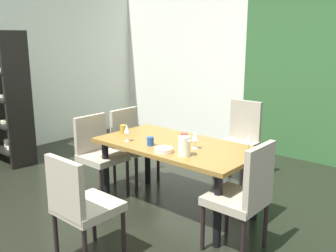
% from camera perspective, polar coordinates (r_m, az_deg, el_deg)
% --- Properties ---
extents(ground_plane, '(6.02, 5.77, 0.02)m').
position_cam_1_polar(ground_plane, '(3.97, -5.67, -13.05)').
color(ground_plane, black).
extents(back_panel_interior, '(2.70, 0.10, 2.77)m').
position_cam_1_polar(back_panel_interior, '(6.78, 1.74, 10.36)').
color(back_panel_interior, silver).
rests_on(back_panel_interior, ground_plane).
extents(dining_table, '(1.64, 0.85, 0.71)m').
position_cam_1_polar(dining_table, '(3.78, 1.29, -3.97)').
color(dining_table, olive).
rests_on(dining_table, ground_plane).
extents(chair_head_near, '(0.44, 0.44, 0.90)m').
position_cam_1_polar(chair_head_near, '(3.02, -13.24, -11.36)').
color(chair_head_near, tan).
rests_on(chair_head_near, ground_plane).
extents(chair_left_near, '(0.44, 0.44, 0.90)m').
position_cam_1_polar(chair_left_near, '(4.28, -10.57, -3.72)').
color(chair_left_near, tan).
rests_on(chair_left_near, ground_plane).
extents(chair_head_far, '(0.44, 0.45, 0.98)m').
position_cam_1_polar(chair_head_far, '(4.77, 10.94, -1.60)').
color(chair_head_far, tan).
rests_on(chair_head_far, ground_plane).
extents(chair_left_far, '(0.44, 0.44, 0.90)m').
position_cam_1_polar(chair_left_far, '(4.60, -5.57, -2.31)').
color(chair_left_far, tan).
rests_on(chair_left_far, ground_plane).
extents(chair_right_near, '(0.44, 0.44, 0.95)m').
position_cam_1_polar(chair_right_near, '(3.13, 11.60, -9.98)').
color(chair_right_near, tan).
rests_on(chair_right_near, ground_plane).
extents(display_shelf, '(0.76, 0.38, 1.84)m').
position_cam_1_polar(display_shelf, '(5.69, -23.49, 4.01)').
color(display_shelf, black).
rests_on(display_shelf, ground_plane).
extents(wine_glass_left, '(0.07, 0.07, 0.17)m').
position_cam_1_polar(wine_glass_left, '(3.57, 4.17, -1.55)').
color(wine_glass_left, silver).
rests_on(wine_glass_left, dining_table).
extents(wine_glass_west, '(0.07, 0.07, 0.15)m').
position_cam_1_polar(wine_glass_west, '(3.55, 12.21, -2.11)').
color(wine_glass_west, silver).
rests_on(wine_glass_west, dining_table).
extents(wine_glass_east, '(0.06, 0.06, 0.18)m').
position_cam_1_polar(wine_glass_east, '(3.84, -6.29, -0.49)').
color(wine_glass_east, silver).
rests_on(wine_glass_east, dining_table).
extents(serving_bowl_right, '(0.17, 0.17, 0.04)m').
position_cam_1_polar(serving_bowl_right, '(3.48, -0.66, -3.67)').
color(serving_bowl_right, beige).
rests_on(serving_bowl_right, dining_table).
extents(cup_rear, '(0.08, 0.08, 0.10)m').
position_cam_1_polar(cup_rear, '(4.16, -6.83, -0.49)').
color(cup_rear, '#A68329').
rests_on(cup_rear, dining_table).
extents(cup_corner, '(0.08, 0.08, 0.10)m').
position_cam_1_polar(cup_corner, '(3.76, 2.48, -1.90)').
color(cup_corner, red).
rests_on(cup_corner, dining_table).
extents(cup_near_window, '(0.07, 0.07, 0.09)m').
position_cam_1_polar(cup_near_window, '(3.69, -2.71, -2.33)').
color(cup_near_window, navy).
rests_on(cup_near_window, dining_table).
extents(pitcher_center, '(0.13, 0.11, 0.18)m').
position_cam_1_polar(pitcher_center, '(3.36, 2.50, -3.08)').
color(pitcher_center, white).
rests_on(pitcher_center, dining_table).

